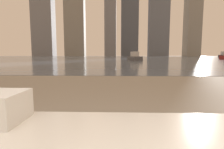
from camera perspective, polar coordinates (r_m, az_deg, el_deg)
harbor_water at (r=61.75m, az=1.71°, el=5.63°), size 180.00×110.00×0.01m
harbor_boat_1 at (r=25.23m, az=7.38°, el=5.54°), size 1.92×3.64×1.30m
harbor_boat_2 at (r=60.12m, az=32.69°, el=5.21°), size 2.73×5.03×1.79m
skyline_tower_1 at (r=124.99m, az=-12.13°, el=20.47°), size 13.07×7.16×63.07m
skyline_tower_2 at (r=122.86m, az=-0.48°, el=22.81°), size 7.36×11.61×71.11m
skyline_tower_4 at (r=125.10m, az=15.16°, el=21.39°), size 12.92×6.01×67.33m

